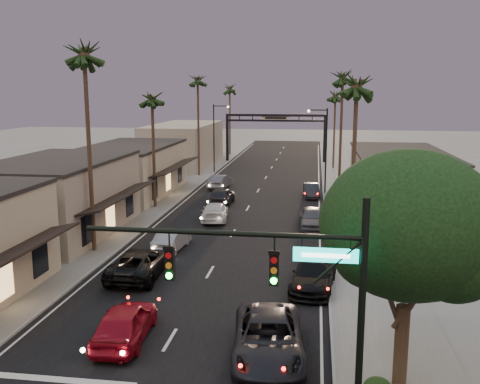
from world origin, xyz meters
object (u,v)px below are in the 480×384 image
(palm_ld, at_px, (198,77))
(palm_rb, at_px, (343,74))
(traffic_signal, at_px, (297,285))
(streetlight_right, at_px, (324,144))
(palm_lb, at_px, (84,49))
(palm_rc, at_px, (336,93))
(palm_lc, at_px, (152,94))
(streetlight_left, at_px, (216,133))
(oncoming_pickup, at_px, (140,263))
(curbside_near, at_px, (268,338))
(oncoming_silver, at_px, (172,240))
(arch, at_px, (276,126))
(curbside_black, at_px, (314,274))
(palm_ra, at_px, (357,80))
(palm_far, at_px, (230,86))
(corner_tree, at_px, (411,231))
(oncoming_red, at_px, (125,323))

(palm_ld, relative_size, palm_rb, 1.00)
(traffic_signal, bearing_deg, streetlight_right, 88.28)
(palm_lb, relative_size, palm_rc, 1.25)
(palm_lc, bearing_deg, traffic_signal, -65.94)
(streetlight_left, xyz_separation_m, oncoming_pickup, (2.97, -40.27, -4.50))
(palm_ld, height_order, palm_rc, palm_ld)
(palm_ld, height_order, curbside_near, palm_ld)
(oncoming_silver, bearing_deg, oncoming_pickup, 90.02)
(oncoming_pickup, xyz_separation_m, oncoming_silver, (0.44, 5.50, -0.12))
(arch, height_order, streetlight_left, streetlight_left)
(palm_rb, bearing_deg, palm_rc, 90.00)
(streetlight_right, relative_size, palm_rb, 0.63)
(traffic_signal, bearing_deg, palm_ld, 105.65)
(traffic_signal, distance_m, palm_ld, 53.47)
(arch, xyz_separation_m, curbside_black, (6.20, -52.77, -4.74))
(traffic_signal, height_order, curbside_near, traffic_signal)
(palm_lb, bearing_deg, palm_rc, 67.73)
(curbside_near, bearing_deg, palm_ld, 100.13)
(palm_lb, bearing_deg, curbside_black, -17.88)
(arch, distance_m, curbside_near, 61.29)
(palm_lb, distance_m, curbside_black, 20.01)
(palm_ra, bearing_deg, palm_far, 107.38)
(curbside_near, bearing_deg, palm_rc, 79.96)
(corner_tree, bearing_deg, traffic_signal, -137.69)
(streetlight_left, bearing_deg, streetlight_right, -43.21)
(corner_tree, xyz_separation_m, curbside_near, (-5.06, 1.60, -5.12))
(traffic_signal, bearing_deg, palm_rc, 87.22)
(traffic_signal, xyz_separation_m, curbside_near, (-1.27, 5.05, -4.23))
(palm_rb, bearing_deg, curbside_black, -95.12)
(streetlight_left, relative_size, curbside_black, 1.65)
(streetlight_left, height_order, palm_rb, palm_rb)
(palm_ra, height_order, palm_far, same)
(arch, relative_size, oncoming_silver, 3.54)
(corner_tree, distance_m, curbside_black, 11.54)
(palm_rb, bearing_deg, traffic_signal, -94.16)
(palm_ld, xyz_separation_m, oncoming_red, (6.70, -45.32, -11.57))
(streetlight_left, xyz_separation_m, palm_ra, (15.52, -34.00, 6.11))
(corner_tree, xyz_separation_m, palm_ld, (-18.08, 47.55, 6.44))
(streetlight_left, xyz_separation_m, palm_rc, (15.52, 6.00, 5.14))
(streetlight_left, relative_size, oncoming_silver, 2.10)
(streetlight_left, height_order, oncoming_red, streetlight_left)
(palm_rb, height_order, oncoming_silver, palm_rb)
(palm_rb, xyz_separation_m, curbside_near, (-4.18, -34.95, -11.56))
(corner_tree, bearing_deg, palm_rc, 90.89)
(traffic_signal, xyz_separation_m, streetlight_left, (-12.61, 54.00, 0.25))
(palm_rb, distance_m, palm_rc, 20.09)
(palm_far, bearing_deg, oncoming_pickup, -85.87)
(corner_tree, relative_size, curbside_black, 1.62)
(streetlight_right, height_order, oncoming_silver, streetlight_right)
(streetlight_left, height_order, oncoming_silver, streetlight_left)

